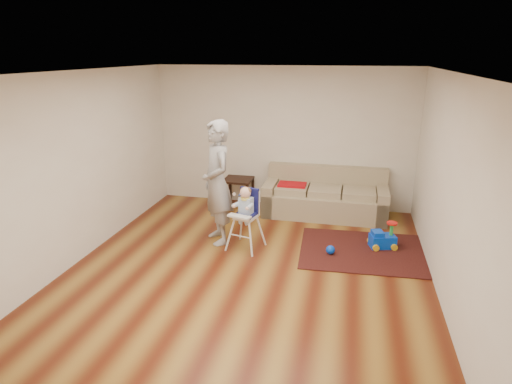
% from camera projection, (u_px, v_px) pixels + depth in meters
% --- Properties ---
extents(ground, '(5.50, 5.50, 0.00)m').
position_uv_depth(ground, '(250.00, 266.00, 6.14)').
color(ground, '#4E1B0B').
rests_on(ground, ground).
extents(room_envelope, '(5.04, 5.52, 2.72)m').
position_uv_depth(room_envelope, '(258.00, 131.00, 6.04)').
color(room_envelope, beige).
rests_on(room_envelope, ground).
extents(sofa, '(2.26, 0.92, 0.87)m').
position_uv_depth(sofa, '(325.00, 193.00, 7.95)').
color(sofa, tan).
rests_on(sofa, ground).
extents(side_table, '(0.55, 0.55, 0.55)m').
position_uv_depth(side_table, '(238.00, 192.00, 8.54)').
color(side_table, black).
rests_on(side_table, ground).
extents(area_rug, '(2.07, 1.60, 0.02)m').
position_uv_depth(area_rug, '(366.00, 251.00, 6.60)').
color(area_rug, black).
rests_on(area_rug, ground).
extents(ride_on_toy, '(0.44, 0.37, 0.42)m').
position_uv_depth(ride_on_toy, '(383.00, 235.00, 6.66)').
color(ride_on_toy, blue).
rests_on(ride_on_toy, area_rug).
extents(toy_ball, '(0.14, 0.14, 0.14)m').
position_uv_depth(toy_ball, '(330.00, 250.00, 6.47)').
color(toy_ball, blue).
rests_on(toy_ball, area_rug).
extents(high_chair, '(0.57, 0.57, 1.01)m').
position_uv_depth(high_chair, '(246.00, 219.00, 6.58)').
color(high_chair, silver).
rests_on(high_chair, ground).
extents(adult, '(0.80, 0.86, 1.97)m').
position_uv_depth(adult, '(217.00, 183.00, 6.68)').
color(adult, gray).
rests_on(adult, ground).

